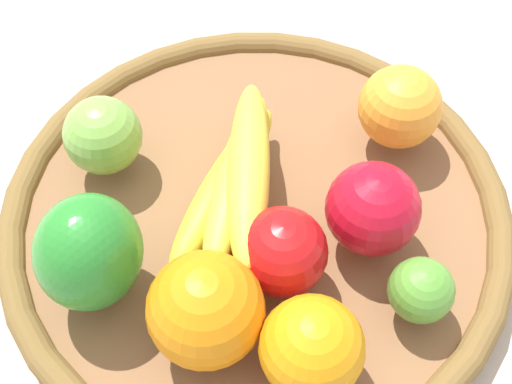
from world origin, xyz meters
TOP-DOWN VIEW (x-y plane):
  - ground_plane at (0.00, 0.00)m, footprint 2.40×2.40m
  - basket at (0.00, 0.00)m, footprint 0.43×0.43m
  - banana_bunch at (0.00, 0.02)m, footprint 0.18×0.09m
  - apple_2 at (-0.00, -0.09)m, footprint 0.09×0.09m
  - orange_1 at (-0.12, -0.00)m, footprint 0.11×0.11m
  - orange_0 at (-0.12, -0.08)m, footprint 0.09×0.09m
  - bell_pepper at (-0.10, 0.09)m, footprint 0.09×0.09m
  - lime_0 at (-0.05, -0.14)m, footprint 0.06×0.06m
  - apple_1 at (0.01, 0.13)m, footprint 0.08×0.08m
  - orange_2 at (0.11, -0.09)m, footprint 0.10×0.10m
  - apple_0 at (-0.05, -0.04)m, footprint 0.08×0.08m

SIDE VIEW (x-z plane):
  - ground_plane at x=0.00m, z-range 0.00..0.00m
  - basket at x=0.00m, z-range 0.00..0.04m
  - lime_0 at x=-0.05m, z-range 0.04..0.09m
  - banana_bunch at x=0.00m, z-range 0.04..0.10m
  - apple_1 at x=0.01m, z-range 0.04..0.10m
  - apple_0 at x=-0.05m, z-range 0.04..0.10m
  - orange_2 at x=0.11m, z-range 0.04..0.11m
  - orange_0 at x=-0.12m, z-range 0.04..0.11m
  - apple_2 at x=0.00m, z-range 0.04..0.11m
  - orange_1 at x=-0.12m, z-range 0.04..0.12m
  - bell_pepper at x=-0.10m, z-range 0.04..0.13m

